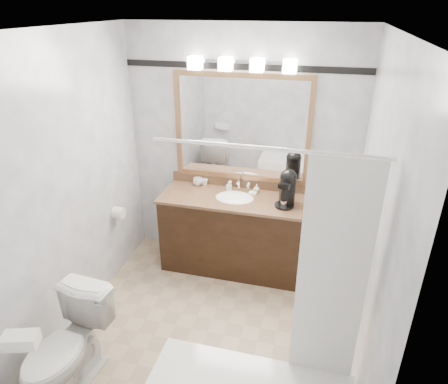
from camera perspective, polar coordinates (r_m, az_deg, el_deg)
The scene contains 14 objects.
room at distance 3.02m, azimuth -2.80°, elevation -2.24°, with size 2.42×2.62×2.52m.
vanity at distance 4.27m, azimuth 1.47°, elevation -5.67°, with size 1.53×0.58×0.97m.
mirror at distance 4.08m, azimuth 2.50°, elevation 9.06°, with size 1.40×0.04×1.10m.
vanity_light_bar at distance 3.90m, azimuth 2.51°, elevation 17.80°, with size 1.02×0.14×0.12m.
accent_stripe at distance 3.97m, azimuth 2.71°, elevation 17.44°, with size 2.40×0.01×0.06m, color black.
tp_roll at distance 4.24m, azimuth -14.82°, elevation -2.88°, with size 0.12×0.12×0.11m, color white.
toilet at distance 3.32m, azimuth -21.73°, elevation -20.12°, with size 0.42×0.74×0.76m, color white.
tissue_box at distance 2.86m, azimuth -27.08°, elevation -18.33°, with size 0.21×0.11×0.09m, color white.
coffee_maker at distance 3.91m, azimuth 9.04°, elevation 0.74°, with size 0.19×0.24×0.37m.
cup_left at distance 4.34m, azimuth -3.75°, elevation 1.49°, with size 0.10×0.10×0.08m, color white.
cup_right at distance 4.34m, azimuth -2.82°, elevation 1.38°, with size 0.07×0.07×0.07m, color white.
soap_bottle_a at distance 4.21m, azimuth 0.71°, elevation 0.86°, with size 0.05×0.05×0.10m, color white.
soap_bottle_b at distance 4.19m, azimuth 4.66°, elevation 0.53°, with size 0.07×0.07×0.08m, color white.
soap_bar at distance 4.15m, azimuth 4.17°, elevation -0.17°, with size 0.08×0.05×0.03m, color beige.
Camera 1 is at (0.82, -2.55, 2.66)m, focal length 32.00 mm.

